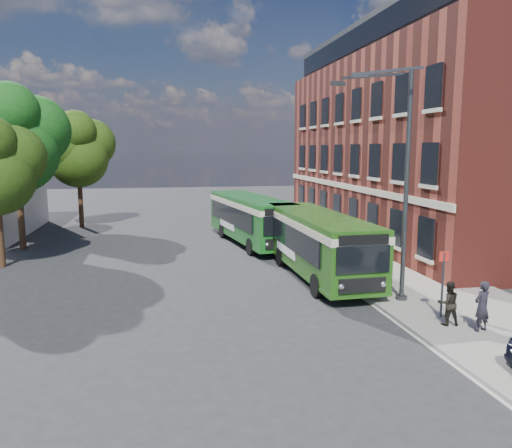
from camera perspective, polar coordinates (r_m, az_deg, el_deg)
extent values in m
plane|color=#28282A|center=(21.02, 0.80, -8.19)|extent=(120.00, 120.00, 0.00)
cube|color=gray|center=(30.42, 10.79, -2.92)|extent=(6.00, 48.00, 0.15)
cube|color=beige|center=(29.47, 5.25, -3.31)|extent=(0.12, 48.00, 0.01)
cube|color=maroon|center=(36.47, 19.11, 8.03)|extent=(12.00, 26.00, 12.00)
cube|color=beige|center=(33.99, 10.00, 4.31)|extent=(0.12, 26.00, 0.35)
cube|color=#212329|center=(37.14, 19.68, 19.03)|extent=(10.80, 24.80, 2.20)
cube|color=black|center=(34.84, 11.44, 20.09)|extent=(0.08, 24.00, 1.40)
cylinder|color=#343739|center=(33.83, -25.30, 5.13)|extent=(0.10, 0.10, 9.00)
cube|color=red|center=(33.78, -25.00, 12.11)|extent=(0.90, 0.02, 0.60)
cylinder|color=#343739|center=(20.83, 16.26, -8.27)|extent=(0.44, 0.44, 0.30)
cylinder|color=#343739|center=(20.03, 16.79, 3.74)|extent=(0.18, 0.18, 9.00)
cube|color=#343739|center=(19.08, 14.79, 16.55)|extent=(2.58, 0.46, 0.37)
cube|color=#343739|center=(20.16, 13.28, 16.16)|extent=(2.58, 0.46, 0.37)
cube|color=#343739|center=(18.12, 11.76, 16.29)|extent=(0.55, 0.22, 0.16)
cube|color=#343739|center=(20.12, 9.34, 15.57)|extent=(0.55, 0.22, 0.16)
cylinder|color=#343739|center=(18.88, 20.52, -6.75)|extent=(0.08, 0.08, 2.50)
cube|color=red|center=(18.63, 20.70, -3.49)|extent=(0.35, 0.04, 0.35)
cube|color=#215113|center=(23.95, 7.04, -1.79)|extent=(2.77, 10.37, 2.45)
cube|color=#215113|center=(24.21, 6.98, -4.76)|extent=(2.81, 10.41, 0.14)
cube|color=black|center=(23.82, 3.90, -1.50)|extent=(0.30, 8.51, 1.10)
cube|color=black|center=(24.65, 9.63, -1.26)|extent=(0.30, 8.51, 1.10)
cube|color=beige|center=(23.81, 7.07, 0.16)|extent=(2.83, 10.43, 0.32)
cube|color=#215113|center=(23.76, 7.09, 1.02)|extent=(2.67, 10.27, 0.12)
cube|color=black|center=(19.20, 12.14, -3.99)|extent=(2.15, 0.14, 1.05)
cube|color=black|center=(19.04, 12.23, -1.79)|extent=(2.00, 0.13, 0.38)
cube|color=black|center=(19.43, 12.06, -6.88)|extent=(1.90, 0.13, 0.55)
sphere|color=silver|center=(19.12, 9.69, -7.06)|extent=(0.26, 0.26, 0.26)
sphere|color=silver|center=(19.80, 14.30, -6.66)|extent=(0.26, 0.26, 0.26)
cube|color=black|center=(28.79, 3.66, 0.46)|extent=(2.00, 0.13, 0.90)
cube|color=white|center=(24.62, 3.41, -2.94)|extent=(0.12, 3.20, 0.45)
cylinder|color=black|center=(20.77, 6.96, -7.02)|extent=(0.31, 1.01, 1.00)
cylinder|color=black|center=(21.63, 12.87, -6.54)|extent=(0.31, 1.01, 1.00)
cylinder|color=black|center=(26.07, 2.85, -3.75)|extent=(0.31, 1.01, 1.00)
cylinder|color=black|center=(26.76, 7.70, -3.49)|extent=(0.31, 1.01, 1.00)
cube|color=#185E1D|center=(32.05, -0.64, 0.90)|extent=(4.07, 10.85, 2.45)
cube|color=#185E1D|center=(32.25, -0.64, -1.34)|extent=(4.12, 10.89, 0.14)
cube|color=black|center=(31.94, -2.99, 1.09)|extent=(1.41, 8.70, 1.10)
cube|color=black|center=(32.74, 1.31, 1.29)|extent=(1.41, 8.70, 1.10)
cube|color=#F2E7C7|center=(31.95, -0.65, 2.37)|extent=(4.14, 10.92, 0.32)
cube|color=#185E1D|center=(31.92, -0.65, 3.01)|extent=(3.96, 10.74, 0.12)
cube|color=black|center=(27.09, 2.98, -0.16)|extent=(2.14, 0.40, 1.05)
cube|color=black|center=(26.98, 3.00, 1.42)|extent=(1.99, 0.38, 0.38)
cube|color=black|center=(27.25, 2.97, -2.24)|extent=(1.89, 0.37, 0.55)
sphere|color=silver|center=(26.96, 1.28, -2.34)|extent=(0.26, 0.26, 0.26)
sphere|color=silver|center=(27.60, 4.59, -2.12)|extent=(0.26, 0.26, 0.26)
cube|color=black|center=(37.07, -3.29, 2.29)|extent=(1.99, 0.38, 0.90)
cube|color=white|center=(32.71, -3.35, -0.06)|extent=(0.52, 3.17, 0.45)
cylinder|color=black|center=(28.62, -0.61, -2.62)|extent=(0.43, 1.03, 1.00)
cylinder|color=black|center=(29.45, 3.71, -2.32)|extent=(0.43, 1.03, 1.00)
cylinder|color=black|center=(34.26, -3.84, -0.77)|extent=(0.43, 1.03, 1.00)
cylinder|color=black|center=(34.95, -0.14, -0.56)|extent=(0.43, 1.03, 1.00)
imported|color=black|center=(18.04, 24.42, -8.55)|extent=(0.70, 0.55, 1.68)
imported|color=black|center=(18.23, 21.12, -8.44)|extent=(0.82, 0.68, 1.52)
cylinder|color=#341F12|center=(28.75, -27.22, -1.20)|extent=(0.36, 0.36, 3.30)
sphere|color=#233D0E|center=(28.78, -25.99, 6.87)|extent=(3.30, 3.30, 3.30)
cylinder|color=#341F12|center=(33.21, -25.30, 0.91)|extent=(0.36, 0.36, 4.20)
sphere|color=#164A14|center=(32.98, -25.73, 7.51)|extent=(4.97, 4.97, 4.97)
sphere|color=#164A14|center=(33.51, -23.93, 9.75)|extent=(4.20, 4.20, 4.20)
sphere|color=#164A14|center=(32.12, -26.43, 11.38)|extent=(3.44, 3.44, 3.44)
cylinder|color=#341F12|center=(41.00, -19.40, 2.28)|extent=(0.36, 0.36, 3.80)
sphere|color=#27410F|center=(40.79, -19.64, 7.11)|extent=(4.49, 4.49, 4.49)
sphere|color=#27410F|center=(41.35, -18.37, 8.75)|extent=(3.80, 3.80, 3.80)
sphere|color=#27410F|center=(40.31, -20.92, 8.02)|extent=(3.46, 3.46, 3.46)
sphere|color=#27410F|center=(39.95, -19.98, 9.93)|extent=(3.11, 3.11, 3.11)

